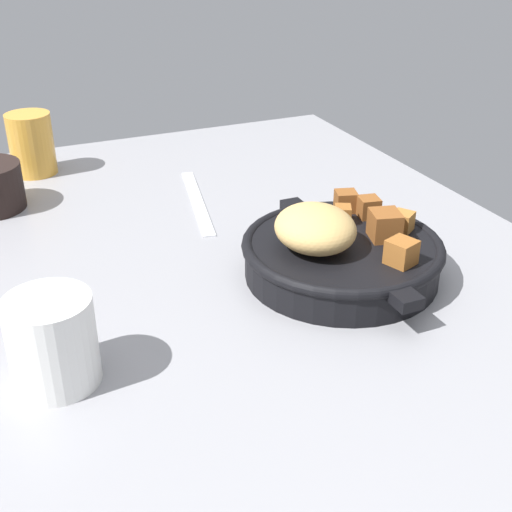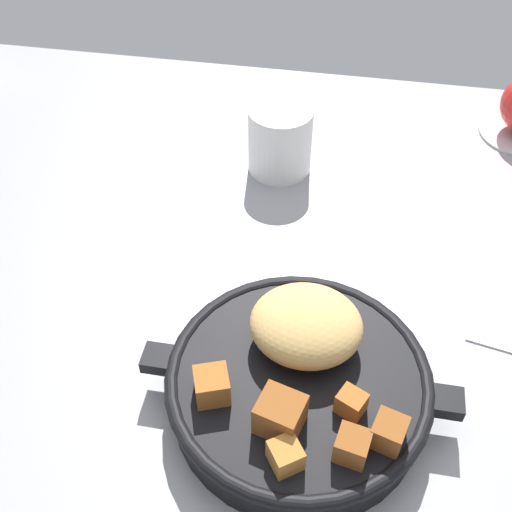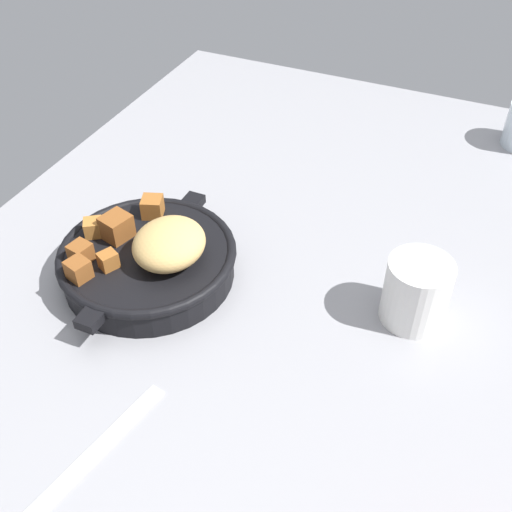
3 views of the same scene
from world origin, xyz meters
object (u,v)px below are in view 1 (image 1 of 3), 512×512
butter_knife (197,201)px  juice_glass_amber (31,144)px  cast_iron_skillet (340,251)px  white_creamer_pitcher (52,341)px

butter_knife → juice_glass_amber: size_ratio=2.43×
cast_iron_skillet → white_creamer_pitcher: size_ratio=3.24×
cast_iron_skillet → butter_knife: cast_iron_skillet is taller
butter_knife → white_creamer_pitcher: (-31.06, 23.18, 3.78)cm
cast_iron_skillet → juice_glass_amber: bearing=29.7°
butter_knife → white_creamer_pitcher: bearing=154.7°
cast_iron_skillet → juice_glass_amber: juice_glass_amber is taller
cast_iron_skillet → butter_knife: 26.13cm
cast_iron_skillet → white_creamer_pitcher: cast_iron_skillet is taller
cast_iron_skillet → white_creamer_pitcher: bearing=101.4°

